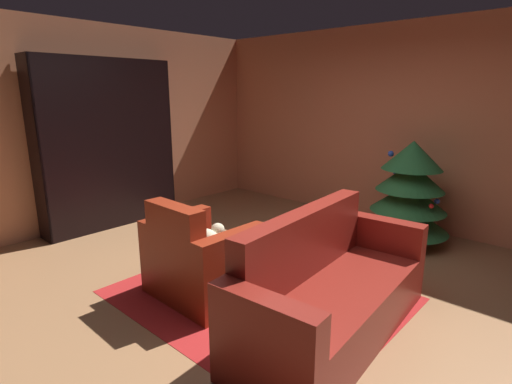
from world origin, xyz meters
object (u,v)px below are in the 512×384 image
(armchair_red, at_px, (200,262))
(decorated_tree, at_px, (409,192))
(book_stack_on_table, at_px, (267,247))
(bookshelf_unit, at_px, (115,147))
(bottle_on_table, at_px, (285,238))
(couch_red, at_px, (329,294))
(coffee_table, at_px, (262,254))

(armchair_red, distance_m, decorated_tree, 2.74)
(armchair_red, bearing_deg, book_stack_on_table, 49.90)
(bookshelf_unit, height_order, bottle_on_table, bookshelf_unit)
(armchair_red, distance_m, couch_red, 1.22)
(couch_red, relative_size, coffee_table, 2.66)
(bookshelf_unit, xyz_separation_m, armchair_red, (2.48, -0.59, -0.76))
(armchair_red, relative_size, decorated_tree, 0.74)
(coffee_table, distance_m, bottle_on_table, 0.26)
(armchair_red, bearing_deg, couch_red, 14.03)
(couch_red, bearing_deg, armchair_red, -165.97)
(coffee_table, relative_size, bottle_on_table, 2.49)
(couch_red, bearing_deg, bookshelf_unit, 175.42)
(couch_red, xyz_separation_m, bottle_on_table, (-0.66, 0.28, 0.21))
(couch_red, relative_size, decorated_tree, 1.59)
(coffee_table, xyz_separation_m, book_stack_on_table, (0.02, 0.05, 0.06))
(armchair_red, bearing_deg, bookshelf_unit, 166.63)
(couch_red, xyz_separation_m, coffee_table, (-0.80, 0.13, 0.06))
(book_stack_on_table, relative_size, bottle_on_table, 0.60)
(coffee_table, relative_size, book_stack_on_table, 4.14)
(armchair_red, xyz_separation_m, couch_red, (1.18, 0.30, -0.01))
(armchair_red, xyz_separation_m, decorated_tree, (0.87, 2.59, 0.31))
(bookshelf_unit, relative_size, bottle_on_table, 7.39)
(bookshelf_unit, xyz_separation_m, decorated_tree, (3.35, 1.99, -0.45))
(bookshelf_unit, distance_m, decorated_tree, 3.92)
(bookshelf_unit, height_order, couch_red, bookshelf_unit)
(armchair_red, relative_size, bottle_on_table, 3.07)
(couch_red, bearing_deg, book_stack_on_table, 167.20)
(bottle_on_table, height_order, decorated_tree, decorated_tree)
(bottle_on_table, bearing_deg, coffee_table, -132.01)
(armchair_red, height_order, couch_red, couch_red)
(bookshelf_unit, distance_m, coffee_table, 2.96)
(bookshelf_unit, bearing_deg, armchair_red, -13.37)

